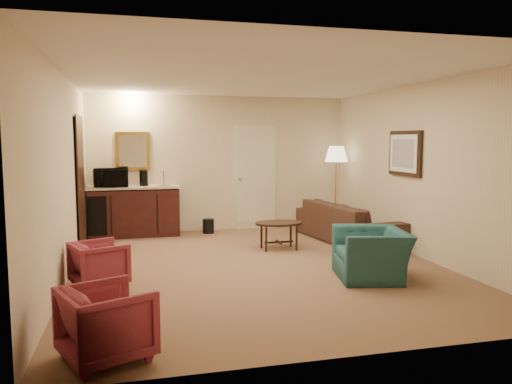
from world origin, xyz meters
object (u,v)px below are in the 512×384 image
waste_bin (208,226)px  teal_armchair (372,246)px  wetbar_cabinet (134,211)px  sofa (349,216)px  microwave (111,176)px  floor_lamp (336,188)px  coffee_table (279,236)px  rose_chair_near (99,262)px  rose_chair_far (106,319)px  coffee_maker (144,178)px

waste_bin → teal_armchair: bearing=-66.2°
wetbar_cabinet → sofa: bearing=-21.5°
microwave → floor_lamp: bearing=-6.0°
coffee_table → floor_lamp: size_ratio=0.47×
coffee_table → sofa: bearing=12.5°
coffee_table → waste_bin: coffee_table is taller
floor_lamp → microwave: size_ratio=2.78×
teal_armchair → waste_bin: size_ratio=3.58×
rose_chair_near → rose_chair_far: size_ratio=0.91×
wetbar_cabinet → waste_bin: (1.35, -0.07, -0.33)m
rose_chair_near → floor_lamp: floor_lamp is taller
coffee_maker → coffee_table: bearing=-50.5°
teal_armchair → rose_chair_far: teal_armchair is taller
microwave → coffee_table: bearing=-34.6°
waste_bin → microwave: bearing=179.0°
rose_chair_near → rose_chair_far: (0.18, -2.12, 0.03)m
rose_chair_far → microwave: microwave is taller
sofa → rose_chair_far: (-3.85, -3.87, -0.12)m
sofa → microwave: 4.28m
rose_chair_far → coffee_maker: (0.43, 5.31, 0.73)m
microwave → coffee_maker: 0.58m
floor_lamp → rose_chair_near: bearing=-146.2°
teal_armchair → rose_chair_near: size_ratio=1.59×
sofa → coffee_maker: 3.76m
coffee_maker → wetbar_cabinet: bearing=175.3°
rose_chair_near → coffee_table: bearing=-84.1°
floor_lamp → waste_bin: 2.58m
coffee_table → teal_armchair: bearing=-70.7°
coffee_table → coffee_maker: (-2.07, 1.74, 0.84)m
rose_chair_far → waste_bin: 5.46m
floor_lamp → microwave: (-4.22, 0.28, 0.30)m
rose_chair_far → rose_chair_near: bearing=-18.5°
sofa → wetbar_cabinet: bearing=60.6°
sofa → rose_chair_near: (-4.03, -1.75, -0.15)m
wetbar_cabinet → coffee_maker: 0.63m
sofa → rose_chair_far: 5.46m
wetbar_cabinet → waste_bin: 1.39m
waste_bin → coffee_maker: coffee_maker is taller
sofa → coffee_table: size_ratio=2.98×
wetbar_cabinet → coffee_table: 2.84m
sofa → floor_lamp: (0.22, 1.10, 0.37)m
teal_armchair → waste_bin: 3.89m
sofa → rose_chair_far: sofa is taller
teal_armchair → coffee_table: (-0.66, 1.90, -0.20)m
floor_lamp → coffee_maker: bearing=174.7°
sofa → teal_armchair: bearing=154.8°
rose_chair_near → coffee_maker: coffee_maker is taller
floor_lamp → coffee_maker: 3.66m
waste_bin → wetbar_cabinet: bearing=177.0°
wetbar_cabinet → floor_lamp: floor_lamp is taller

